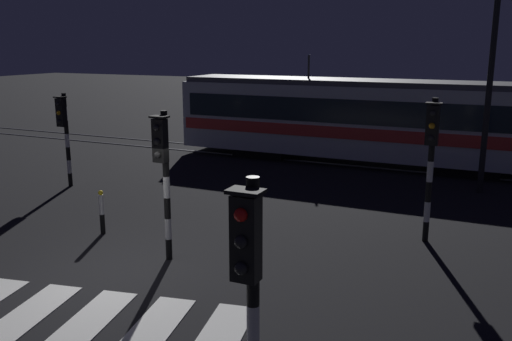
# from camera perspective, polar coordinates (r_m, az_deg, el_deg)

# --- Properties ---
(ground_plane) EXTENTS (120.00, 120.00, 0.00)m
(ground_plane) POSITION_cam_1_polar(r_m,az_deg,el_deg) (11.75, -14.79, -10.41)
(ground_plane) COLOR black
(rail_near) EXTENTS (80.00, 0.12, 0.03)m
(rail_near) POSITION_cam_1_polar(r_m,az_deg,el_deg) (21.90, 5.35, 0.93)
(rail_near) COLOR #59595E
(rail_near) RESTS_ON ground
(rail_far) EXTENTS (80.00, 0.12, 0.03)m
(rail_far) POSITION_cam_1_polar(r_m,az_deg,el_deg) (23.23, 6.53, 1.60)
(rail_far) COLOR #59595E
(rail_far) RESTS_ON ground
(traffic_light_median_centre) EXTENTS (0.36, 0.42, 3.25)m
(traffic_light_median_centre) POSITION_cam_1_polar(r_m,az_deg,el_deg) (11.58, -9.62, 0.67)
(traffic_light_median_centre) COLOR black
(traffic_light_median_centre) RESTS_ON ground
(traffic_light_corner_far_left) EXTENTS (0.36, 0.42, 3.06)m
(traffic_light_corner_far_left) POSITION_cam_1_polar(r_m,az_deg,el_deg) (18.70, -19.34, 4.40)
(traffic_light_corner_far_left) COLOR black
(traffic_light_corner_far_left) RESTS_ON ground
(traffic_light_corner_near_right) EXTENTS (0.36, 0.42, 3.28)m
(traffic_light_corner_near_right) POSITION_cam_1_polar(r_m,az_deg,el_deg) (5.81, -0.70, -11.63)
(traffic_light_corner_near_right) COLOR black
(traffic_light_corner_near_right) RESTS_ON ground
(traffic_light_corner_far_right) EXTENTS (0.36, 0.42, 3.41)m
(traffic_light_corner_far_right) POSITION_cam_1_polar(r_m,az_deg,el_deg) (13.13, 17.76, 2.14)
(traffic_light_corner_far_right) COLOR black
(traffic_light_corner_far_right) RESTS_ON ground
(street_lamp_trackside_right) EXTENTS (0.44, 1.21, 8.03)m
(street_lamp_trackside_right) POSITION_cam_1_polar(r_m,az_deg,el_deg) (17.96, 23.57, 13.35)
(street_lamp_trackside_right) COLOR black
(street_lamp_trackside_right) RESTS_ON ground
(tram) EXTENTS (14.80, 2.58, 4.15)m
(tram) POSITION_cam_1_polar(r_m,az_deg,el_deg) (21.75, 10.88, 5.29)
(tram) COLOR silver
(tram) RESTS_ON ground
(bollard_island_edge) EXTENTS (0.12, 0.12, 1.11)m
(bollard_island_edge) POSITION_cam_1_polar(r_m,az_deg,el_deg) (14.02, -15.74, -4.18)
(bollard_island_edge) COLOR black
(bollard_island_edge) RESTS_ON ground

